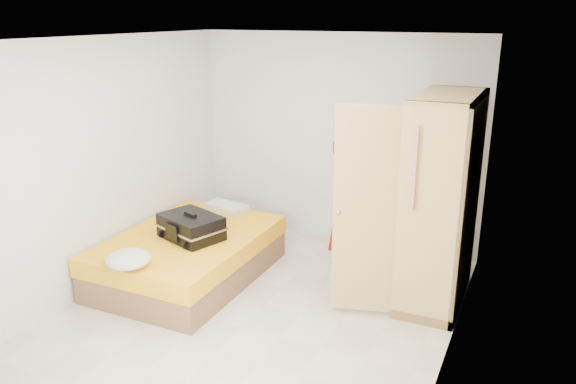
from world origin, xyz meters
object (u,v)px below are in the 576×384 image
at_px(bed, 189,256).
at_px(round_cushion, 129,259).
at_px(person, 349,214).
at_px(suitcase, 191,227).
at_px(wardrobe, 435,207).

relative_size(bed, round_cushion, 4.76).
xyz_separation_m(bed, person, (1.65, 0.55, 0.57)).
relative_size(bed, suitcase, 2.58).
relative_size(wardrobe, round_cushion, 4.95).
relative_size(person, round_cushion, 3.86).
relative_size(wardrobe, suitcase, 2.68).
xyz_separation_m(bed, round_cushion, (-0.04, -0.90, 0.33)).
bearing_deg(wardrobe, round_cushion, -149.19).
xyz_separation_m(wardrobe, round_cushion, (-2.55, -1.52, -0.42)).
bearing_deg(round_cushion, bed, 87.26).
xyz_separation_m(person, suitcase, (-1.57, -0.60, -0.19)).
bearing_deg(bed, wardrobe, 13.87).
bearing_deg(round_cushion, person, 40.56).
distance_m(person, round_cushion, 2.24).
relative_size(person, suitcase, 2.09).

